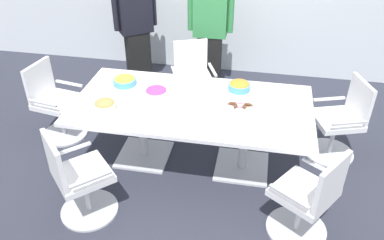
% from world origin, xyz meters
% --- Properties ---
extents(ground_plane, '(10.00, 10.00, 0.01)m').
position_xyz_m(ground_plane, '(0.00, 0.00, -0.01)').
color(ground_plane, '#2D303D').
extents(conference_table, '(2.40, 1.20, 0.75)m').
position_xyz_m(conference_table, '(0.00, 0.00, 0.63)').
color(conference_table, silver).
rests_on(conference_table, ground).
extents(office_chair_0, '(0.76, 0.76, 0.91)m').
position_xyz_m(office_chair_0, '(-0.86, -0.95, 0.41)').
color(office_chair_0, silver).
rests_on(office_chair_0, ground).
extents(office_chair_1, '(0.75, 0.75, 0.91)m').
position_xyz_m(office_chair_1, '(1.15, -0.81, 0.41)').
color(office_chair_1, silver).
rests_on(office_chair_1, ground).
extents(office_chair_2, '(0.69, 0.69, 0.91)m').
position_xyz_m(office_chair_2, '(1.56, 0.45, 0.41)').
color(office_chair_2, silver).
rests_on(office_chair_2, ground).
extents(office_chair_3, '(0.71, 0.71, 0.91)m').
position_xyz_m(office_chair_3, '(-0.20, 1.09, 0.41)').
color(office_chair_3, silver).
rests_on(office_chair_3, ground).
extents(office_chair_4, '(0.62, 0.62, 0.91)m').
position_xyz_m(office_chair_4, '(-1.67, 0.22, 0.41)').
color(office_chair_4, silver).
rests_on(office_chair_4, ground).
extents(person_standing_0, '(0.54, 0.43, 1.69)m').
position_xyz_m(person_standing_0, '(-1.10, 1.65, 0.88)').
color(person_standing_0, black).
rests_on(person_standing_0, ground).
extents(person_standing_1, '(0.61, 0.23, 1.70)m').
position_xyz_m(person_standing_1, '(-0.08, 1.69, 0.89)').
color(person_standing_1, black).
rests_on(person_standing_1, ground).
extents(snack_bowl_candy_mix, '(0.24, 0.24, 0.10)m').
position_xyz_m(snack_bowl_candy_mix, '(-0.39, 0.08, 0.80)').
color(snack_bowl_candy_mix, beige).
rests_on(snack_bowl_candy_mix, conference_table).
extents(snack_bowl_chips_yellow, '(0.25, 0.25, 0.10)m').
position_xyz_m(snack_bowl_chips_yellow, '(-0.80, 0.26, 0.80)').
color(snack_bowl_chips_yellow, '#4C9EC6').
rests_on(snack_bowl_chips_yellow, conference_table).
extents(snack_bowl_cookies, '(0.22, 0.22, 0.12)m').
position_xyz_m(snack_bowl_cookies, '(-0.81, -0.29, 0.81)').
color(snack_bowl_cookies, beige).
rests_on(snack_bowl_cookies, conference_table).
extents(snack_bowl_chips_orange, '(0.24, 0.24, 0.10)m').
position_xyz_m(snack_bowl_chips_orange, '(0.44, 0.38, 0.80)').
color(snack_bowl_chips_orange, '#4C9EC6').
rests_on(snack_bowl_chips_orange, conference_table).
extents(donut_platter, '(0.32, 0.32, 0.04)m').
position_xyz_m(donut_platter, '(0.49, -0.07, 0.77)').
color(donut_platter, white).
rests_on(donut_platter, conference_table).
extents(plate_stack, '(0.22, 0.22, 0.05)m').
position_xyz_m(plate_stack, '(0.04, 0.32, 0.78)').
color(plate_stack, white).
rests_on(plate_stack, conference_table).
extents(napkin_pile, '(0.20, 0.20, 0.07)m').
position_xyz_m(napkin_pile, '(0.91, -0.03, 0.78)').
color(napkin_pile, white).
rests_on(napkin_pile, conference_table).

